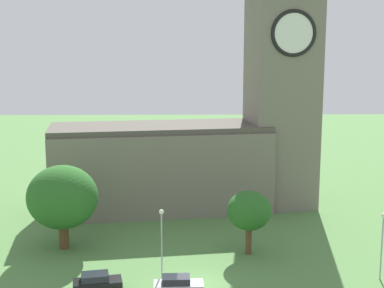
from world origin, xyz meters
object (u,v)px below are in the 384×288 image
object	(u,v)px
streetlamp_west_mid	(162,234)
tree_riverside_east	(249,211)
car_silver	(178,285)
streetlamp_central	(383,235)
tree_by_tower	(62,197)
church	(214,128)
car_black	(97,283)

from	to	relation	value
streetlamp_west_mid	tree_riverside_east	bearing A→B (deg)	39.55
car_silver	tree_riverside_east	distance (m)	12.45
streetlamp_central	tree_by_tower	bearing A→B (deg)	164.64
streetlamp_central	church	bearing A→B (deg)	121.11
car_black	streetlamp_central	xyz separation A→B (m)	(25.75, 2.27, 3.43)
church	streetlamp_west_mid	xyz separation A→B (m)	(-5.97, -24.02, -5.84)
streetlamp_central	tree_riverside_east	world-z (taller)	tree_riverside_east
car_silver	tree_riverside_east	size ratio (longest dim) A/B	0.65
church	tree_by_tower	bearing A→B (deg)	-137.98
streetlamp_central	streetlamp_west_mid	bearing A→B (deg)	-178.25
car_silver	car_black	bearing A→B (deg)	174.92
tree_by_tower	car_black	bearing A→B (deg)	-65.01
car_silver	tree_by_tower	size ratio (longest dim) A/B	0.49
tree_riverside_east	car_black	bearing A→B (deg)	-148.40
car_silver	church	bearing A→B (deg)	80.26
car_silver	tree_by_tower	xyz separation A→B (m)	(-12.09, 11.34, 4.75)
tree_riverside_east	streetlamp_central	bearing A→B (deg)	-29.75
car_black	tree_by_tower	bearing A→B (deg)	114.99
car_black	tree_riverside_east	bearing A→B (deg)	31.60
car_black	tree_riverside_east	distance (m)	17.21
car_silver	tree_riverside_east	xyz separation A→B (m)	(7.21, 9.44, 3.76)
church	car_black	size ratio (longest dim) A/B	7.85
car_black	tree_by_tower	distance (m)	12.73
tree_by_tower	church	bearing A→B (deg)	42.02
tree_by_tower	tree_riverside_east	distance (m)	19.42
tree_riverside_east	streetlamp_west_mid	bearing A→B (deg)	-140.45
streetlamp_west_mid	tree_by_tower	bearing A→B (deg)	139.59
church	tree_by_tower	distance (m)	22.89
car_black	streetlamp_central	distance (m)	26.07
car_silver	streetlamp_west_mid	bearing A→B (deg)	122.48
church	tree_riverside_east	bearing A→B (deg)	-80.95
church	car_silver	distance (m)	28.39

